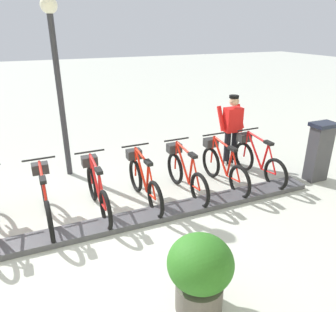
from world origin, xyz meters
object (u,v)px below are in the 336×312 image
Objects in this scene: bike_docked_0 at (257,160)px; planter_bush at (200,271)px; bike_docked_1 at (223,166)px; bike_docked_2 at (185,173)px; worker_near_rack at (232,128)px; bike_docked_5 at (46,199)px; bike_docked_4 at (97,189)px; bike_docked_3 at (143,181)px; lamp_post at (56,64)px; payment_kiosk at (319,151)px.

planter_bush is at bearing 133.15° from bike_docked_0.
planter_bush is at bearing 143.54° from bike_docked_1.
bike_docked_2 is 1.77× the size of planter_bush.
worker_near_rack reaches higher than bike_docked_0.
bike_docked_0 reaches higher than planter_bush.
bike_docked_5 reaches higher than planter_bush.
bike_docked_4 is 2.72m from planter_bush.
bike_docked_5 is 1.77× the size of planter_bush.
bike_docked_3 is at bearing 109.77° from worker_near_rack.
lamp_post is at bearing 32.32° from bike_docked_3.
bike_docked_0 is 4.32m from bike_docked_5.
bike_docked_4 is (0.00, 3.46, 0.00)m from bike_docked_0.
bike_docked_1 is 1.00× the size of bike_docked_2.
bike_docked_4 is 1.00× the size of bike_docked_5.
bike_docked_5 is (0.00, 0.86, 0.00)m from bike_docked_4.
bike_docked_0 is 3.46m from bike_docked_4.
worker_near_rack reaches higher than bike_docked_4.
payment_kiosk is 0.74× the size of bike_docked_4.
worker_near_rack is 1.71× the size of planter_bush.
bike_docked_3 is at bearing -90.00° from bike_docked_5.
bike_docked_3 is 1.73m from bike_docked_5.
bike_docked_5 is at bearing 90.00° from bike_docked_4.
bike_docked_3 is (0.00, 1.73, 0.00)m from bike_docked_1.
lamp_post reaches higher than planter_bush.
payment_kiosk is 2.93m from bike_docked_2.
bike_docked_3 is 2.65m from planter_bush.
payment_kiosk is at bearing -116.78° from bike_docked_0.
bike_docked_0 is 0.47× the size of lamp_post.
bike_docked_2 is 1.73m from bike_docked_4.
bike_docked_2 is at bearing -22.34° from planter_bush.
lamp_post is (0.91, 3.66, 1.50)m from worker_near_rack.
bike_docked_0 is at bearing -90.00° from bike_docked_3.
payment_kiosk reaches higher than bike_docked_2.
bike_docked_5 is 3.04m from planter_bush.
bike_docked_0 is 1.00× the size of bike_docked_2.
bike_docked_3 reaches higher than planter_bush.
payment_kiosk is at bearing -140.47° from worker_near_rack.
bike_docked_3 is at bearing -4.74° from planter_bush.
lamp_post is (2.39, 4.87, 1.74)m from payment_kiosk.
bike_docked_4 is at bearing 90.00° from bike_docked_2.
bike_docked_3 is (0.00, 2.59, 0.00)m from bike_docked_0.
worker_near_rack is (0.90, -1.65, 0.48)m from bike_docked_2.
bike_docked_1 is at bearing -90.00° from bike_docked_2.
lamp_post reaches higher than bike_docked_2.
lamp_post is (1.82, 1.15, 1.98)m from bike_docked_3.
bike_docked_4 is 1.77× the size of planter_bush.
planter_bush is (-2.64, 1.95, 0.11)m from bike_docked_1.
payment_kiosk is at bearing -116.09° from lamp_post.
payment_kiosk is 5.70m from lamp_post.
lamp_post is at bearing 8.89° from bike_docked_4.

